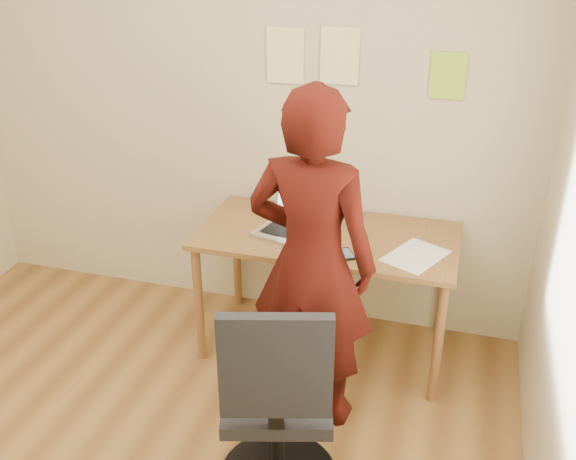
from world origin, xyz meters
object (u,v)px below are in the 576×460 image
(laptop, at_px, (294,222))
(phone, at_px, (346,254))
(desk, at_px, (327,248))
(person, at_px, (312,263))
(office_chair, at_px, (277,414))

(laptop, bearing_deg, phone, -15.70)
(desk, height_order, person, person)
(office_chair, distance_m, person, 0.70)
(desk, relative_size, office_chair, 1.38)
(desk, distance_m, laptop, 0.23)
(phone, bearing_deg, laptop, 120.15)
(laptop, distance_m, phone, 0.39)
(desk, height_order, phone, phone)
(office_chair, relative_size, person, 0.60)
(desk, distance_m, person, 0.57)
(desk, xyz_separation_m, person, (0.05, -0.53, 0.19))
(phone, bearing_deg, desk, 94.86)
(laptop, xyz_separation_m, phone, (0.33, -0.19, -0.05))
(office_chair, bearing_deg, laptop, 86.52)
(phone, distance_m, person, 0.35)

